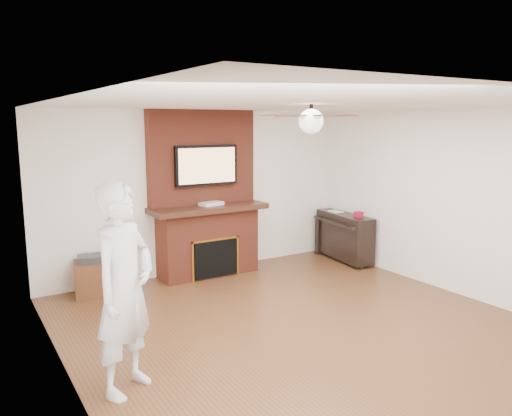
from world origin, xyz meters
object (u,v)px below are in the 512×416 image
person (124,289)px  piano (344,236)px  side_table (93,276)px  fireplace (206,210)px

person → piano: size_ratio=1.46×
person → side_table: (0.36, 2.66, -0.66)m
fireplace → person: bearing=-127.6°
side_table → piano: size_ratio=0.45×
fireplace → piano: fireplace is taller
fireplace → person: size_ratio=1.36×
person → fireplace: bearing=16.7°
person → piano: 4.94m
side_table → piano: (4.05, -0.48, 0.17)m
fireplace → piano: (2.31, -0.55, -0.57)m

